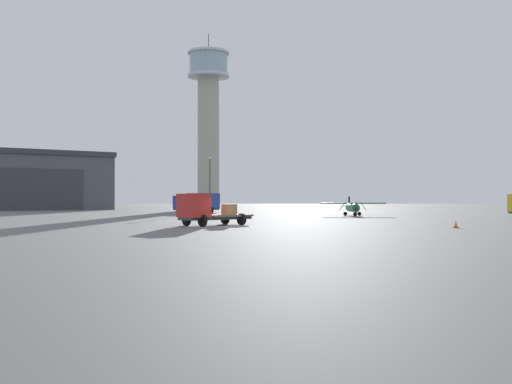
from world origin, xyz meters
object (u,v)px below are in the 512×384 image
airplane_green (352,207)px  truck_flatbed_red (205,210)px  light_post_west (210,179)px  truck_box_blue (197,202)px  control_tower (209,113)px  traffic_cone_near_left (456,224)px

airplane_green → truck_flatbed_red: (-15.86, -29.04, 0.12)m
light_post_west → truck_box_blue: bearing=-96.4°
control_tower → traffic_cone_near_left: control_tower is taller
truck_flatbed_red → light_post_west: size_ratio=0.68×
control_tower → truck_flatbed_red: (9.75, -76.41, -19.66)m
airplane_green → truck_flatbed_red: truck_flatbed_red is taller
control_tower → truck_flatbed_red: bearing=-82.7°
control_tower → airplane_green: bearing=-61.6°
light_post_west → traffic_cone_near_left: light_post_west is taller
truck_flatbed_red → traffic_cone_near_left: size_ratio=10.71×
airplane_green → traffic_cone_near_left: bearing=5.2°
truck_box_blue → truck_flatbed_red: size_ratio=1.14×
control_tower → airplane_green: 57.36m
truck_flatbed_red → truck_box_blue: bearing=-125.5°
truck_box_blue → traffic_cone_near_left: truck_box_blue is taller
control_tower → traffic_cone_near_left: 86.94m
truck_box_blue → traffic_cone_near_left: 51.48m
control_tower → traffic_cone_near_left: (29.93, -78.97, -20.68)m
airplane_green → truck_flatbed_red: size_ratio=1.35×
truck_box_blue → truck_flatbed_red: 41.78m
truck_box_blue → light_post_west: (0.92, 8.20, 3.82)m
airplane_green → control_tower: bearing=-154.2°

